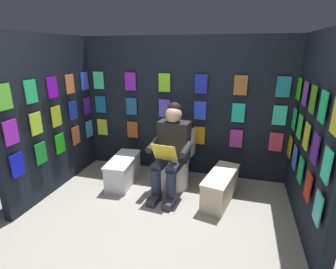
{
  "coord_description": "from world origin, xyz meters",
  "views": [
    {
      "loc": [
        -0.81,
        1.86,
        1.82
      ],
      "look_at": [
        -0.01,
        -0.97,
        0.85
      ],
      "focal_mm": 27.82,
      "sensor_mm": 36.0,
      "label": 1
    }
  ],
  "objects_px": {
    "person_reading": "(171,150)",
    "comic_longbox_near": "(220,187)",
    "comic_longbox_far": "(123,170)",
    "toilet": "(176,163)"
  },
  "relations": [
    {
      "from": "person_reading",
      "to": "comic_longbox_near",
      "type": "xyz_separation_m",
      "value": [
        -0.65,
        0.04,
        -0.41
      ]
    },
    {
      "from": "person_reading",
      "to": "comic_longbox_far",
      "type": "bearing_deg",
      "value": -0.14
    },
    {
      "from": "toilet",
      "to": "comic_longbox_far",
      "type": "relative_size",
      "value": 1.03
    },
    {
      "from": "person_reading",
      "to": "comic_longbox_near",
      "type": "relative_size",
      "value": 1.47
    },
    {
      "from": "person_reading",
      "to": "comic_longbox_near",
      "type": "bearing_deg",
      "value": -178.38
    },
    {
      "from": "toilet",
      "to": "person_reading",
      "type": "height_order",
      "value": "person_reading"
    },
    {
      "from": "comic_longbox_near",
      "to": "comic_longbox_far",
      "type": "distance_m",
      "value": 1.37
    },
    {
      "from": "comic_longbox_near",
      "to": "comic_longbox_far",
      "type": "bearing_deg",
      "value": 7.53
    },
    {
      "from": "person_reading",
      "to": "comic_longbox_far",
      "type": "relative_size",
      "value": 1.58
    },
    {
      "from": "person_reading",
      "to": "comic_longbox_far",
      "type": "xyz_separation_m",
      "value": [
        0.72,
        -0.07,
        -0.41
      ]
    }
  ]
}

